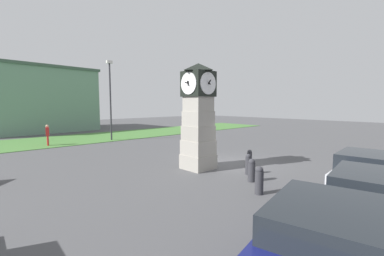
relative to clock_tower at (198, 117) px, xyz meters
name	(u,v)px	position (x,y,z in m)	size (l,w,h in m)	color
ground_plane	(230,164)	(1.99, -0.48, -2.57)	(86.10, 86.10, 0.00)	#4C4C4F
clock_tower	(198,117)	(0.00, 0.00, 0.00)	(1.68, 1.70, 5.19)	#9F9A8F
bollard_near_tower	(250,158)	(2.33, -1.46, -2.14)	(0.25, 0.25, 0.86)	#333338
bollard_mid_row	(248,164)	(0.91, -2.34, -2.09)	(0.26, 0.26, 0.95)	#333338
bollard_far_row	(252,170)	(0.09, -3.06, -2.08)	(0.31, 0.31, 0.97)	#333338
bollard_end_row	(259,180)	(-1.00, -4.10, -2.06)	(0.30, 0.30, 1.02)	#333338
car_navy_sedan	(328,240)	(-4.08, -7.43, -1.78)	(4.48, 2.69, 1.53)	navy
car_near_tower	(371,199)	(-1.13, -7.48, -1.80)	(4.16, 2.34, 1.53)	navy
car_by_building	(369,173)	(1.95, -6.78, -1.81)	(4.03, 2.31, 1.51)	silver
pedestrian_crossing_lot	(47,134)	(-3.51, 12.92, -1.63)	(0.33, 0.45, 1.65)	red
street_lamp_far_side	(110,95)	(1.45, 12.40, 1.42)	(0.50, 0.24, 6.97)	#333338
warehouse_blue_far	(31,100)	(-1.80, 26.23, 1.17)	(13.56, 10.55, 7.47)	gray
grass_verge_far	(67,140)	(-1.36, 15.31, -2.55)	(51.66, 7.43, 0.04)	#477A38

